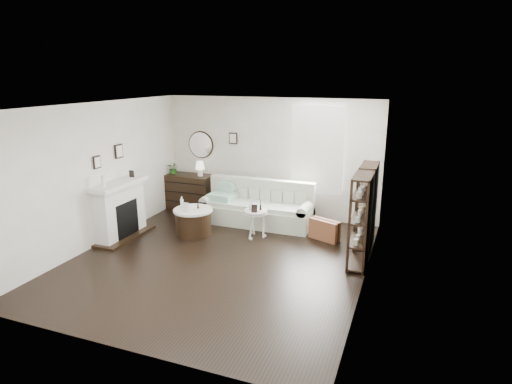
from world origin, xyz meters
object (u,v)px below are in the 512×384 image
at_px(sofa, 258,209).
at_px(drum_table, 193,222).
at_px(pedestal_table, 256,213).
at_px(dresser, 187,192).

relative_size(sofa, drum_table, 3.07).
bearing_deg(drum_table, pedestal_table, 13.91).
distance_m(sofa, drum_table, 1.51).
bearing_deg(pedestal_table, dresser, 151.11).
xyz_separation_m(sofa, drum_table, (-0.97, -1.15, -0.03)).
xyz_separation_m(drum_table, pedestal_table, (1.24, 0.31, 0.25)).
bearing_deg(drum_table, dresser, 123.06).
xyz_separation_m(dresser, pedestal_table, (2.25, -1.24, 0.10)).
bearing_deg(dresser, sofa, -11.29).
bearing_deg(dresser, drum_table, -56.94).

